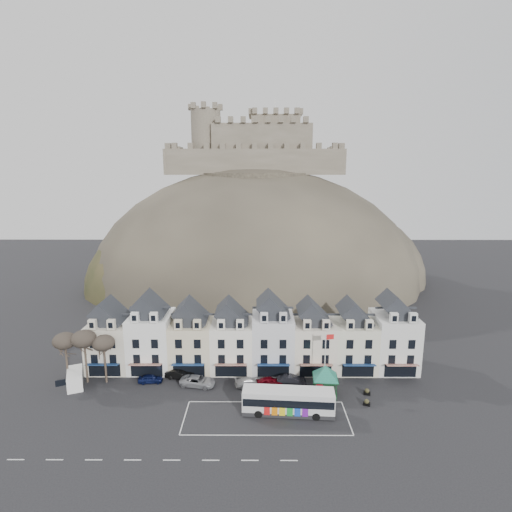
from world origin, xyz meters
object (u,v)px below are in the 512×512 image
at_px(red_buoy, 319,389).
at_px(flagpole, 326,357).
at_px(car_white, 249,382).
at_px(car_silver, 198,381).
at_px(car_navy, 151,379).
at_px(car_charcoal, 291,380).
at_px(bus, 288,400).
at_px(bus_shelter, 325,372).
at_px(white_van, 75,378).
at_px(car_black, 180,374).
at_px(car_maroon, 270,382).

bearing_deg(red_buoy, flagpole, 59.81).
bearing_deg(car_white, car_silver, 74.82).
height_order(car_navy, car_charcoal, car_charcoal).
height_order(bus, bus_shelter, bus_shelter).
bearing_deg(white_van, car_charcoal, -22.41).
height_order(red_buoy, car_white, red_buoy).
relative_size(white_van, car_charcoal, 1.21).
distance_m(car_navy, car_black, 4.55).
bearing_deg(car_white, bus_shelter, -117.32).
relative_size(red_buoy, car_white, 0.42).
relative_size(car_black, car_silver, 0.84).
height_order(red_buoy, white_van, white_van).
height_order(bus, red_buoy, bus).
relative_size(car_maroon, car_charcoal, 0.91).
relative_size(bus, car_black, 2.77).
distance_m(bus, white_van, 33.32).
bearing_deg(car_black, bus, -105.04).
relative_size(bus_shelter, red_buoy, 3.87).
distance_m(bus, car_silver, 15.35).
bearing_deg(car_silver, bus, -107.55).
xyz_separation_m(bus, white_van, (-32.52, 7.22, -0.78)).
bearing_deg(bus_shelter, red_buoy, -155.50).
bearing_deg(car_white, car_charcoal, -102.14).
relative_size(bus, red_buoy, 6.73).
bearing_deg(bus_shelter, flagpole, 85.24).
xyz_separation_m(bus_shelter, car_navy, (-26.90, 3.26, -2.94)).
bearing_deg(car_maroon, red_buoy, -120.51).
bearing_deg(red_buoy, car_maroon, 159.64).
bearing_deg(white_van, car_white, -23.03).
bearing_deg(bus_shelter, car_maroon, 168.44).
bearing_deg(car_white, car_maroon, -105.86).
height_order(car_white, car_charcoal, car_charcoal).
distance_m(flagpole, car_silver, 20.10).
xyz_separation_m(red_buoy, car_black, (-21.63, 4.84, -0.21)).
height_order(bus_shelter, car_charcoal, bus_shelter).
bearing_deg(car_charcoal, car_white, 93.39).
height_order(bus_shelter, car_black, bus_shelter).
relative_size(flagpole, car_silver, 1.67).
distance_m(car_black, car_white, 11.43).
distance_m(bus, car_navy, 22.61).
xyz_separation_m(flagpole, car_maroon, (-8.43, 0.66, -4.45)).
bearing_deg(white_van, red_buoy, -27.19).
xyz_separation_m(car_silver, car_charcoal, (14.58, 0.40, -0.01)).
xyz_separation_m(white_van, car_charcoal, (33.61, 0.40, -0.41)).
distance_m(car_black, car_charcoal, 17.87).
bearing_deg(car_silver, car_maroon, -79.38).
relative_size(car_navy, car_maroon, 0.91).
bearing_deg(car_navy, white_van, 89.47).
height_order(flagpole, white_van, flagpole).
distance_m(red_buoy, car_white, 10.75).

